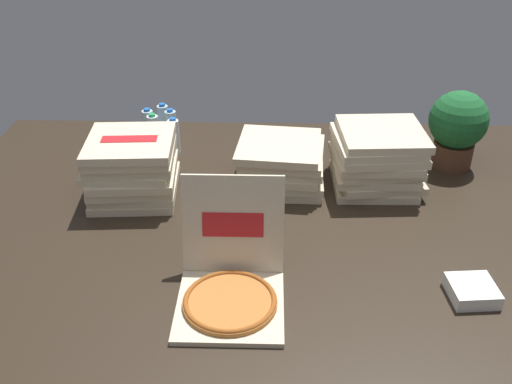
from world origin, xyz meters
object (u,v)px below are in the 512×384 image
(potted_plant, at_px, (457,126))
(napkin_pile, at_px, (472,291))
(open_pizza_box, at_px, (231,282))
(pizza_stack_right_mid, at_px, (377,158))
(water_bottle_0, at_px, (154,132))
(pizza_stack_left_far, at_px, (132,167))
(water_bottle_1, at_px, (171,127))
(water_bottle_3, at_px, (148,126))
(pizza_stack_center_near, at_px, (281,163))
(water_bottle_4, at_px, (163,121))
(water_bottle_2, at_px, (174,136))

(potted_plant, relative_size, napkin_pile, 2.42)
(open_pizza_box, relative_size, pizza_stack_right_mid, 1.08)
(water_bottle_0, xyz_separation_m, potted_plant, (1.66, -0.17, 0.13))
(pizza_stack_left_far, height_order, water_bottle_1, pizza_stack_left_far)
(potted_plant, bearing_deg, water_bottle_3, 171.72)
(pizza_stack_center_near, distance_m, water_bottle_4, 0.89)
(water_bottle_4, bearing_deg, water_bottle_3, -134.40)
(pizza_stack_right_mid, bearing_deg, water_bottle_1, 156.87)
(water_bottle_1, xyz_separation_m, potted_plant, (1.57, -0.24, 0.13))
(water_bottle_1, height_order, napkin_pile, water_bottle_1)
(pizza_stack_left_far, xyz_separation_m, water_bottle_3, (-0.04, 0.62, -0.06))
(pizza_stack_center_near, height_order, napkin_pile, pizza_stack_center_near)
(water_bottle_0, bearing_deg, water_bottle_3, 120.03)
(open_pizza_box, relative_size, water_bottle_1, 2.41)
(pizza_stack_left_far, distance_m, water_bottle_2, 0.50)
(open_pizza_box, relative_size, water_bottle_0, 2.41)
(open_pizza_box, bearing_deg, water_bottle_4, 108.83)
(open_pizza_box, xyz_separation_m, pizza_stack_left_far, (-0.53, 0.76, 0.08))
(water_bottle_4, relative_size, napkin_pile, 1.20)
(potted_plant, height_order, napkin_pile, potted_plant)
(open_pizza_box, distance_m, water_bottle_0, 1.41)
(water_bottle_2, relative_size, napkin_pile, 1.20)
(water_bottle_0, bearing_deg, pizza_stack_left_far, -90.31)
(pizza_stack_center_near, bearing_deg, open_pizza_box, -102.48)
(water_bottle_4, bearing_deg, water_bottle_2, -65.72)
(water_bottle_4, bearing_deg, pizza_stack_left_far, -92.90)
(water_bottle_0, xyz_separation_m, water_bottle_4, (0.03, 0.15, 0.00))
(pizza_stack_right_mid, xyz_separation_m, water_bottle_3, (-1.25, 0.48, -0.06))
(pizza_stack_left_far, bearing_deg, pizza_stack_right_mid, 6.23)
(pizza_stack_left_far, bearing_deg, open_pizza_box, -55.18)
(pizza_stack_left_far, height_order, potted_plant, potted_plant)
(pizza_stack_left_far, relative_size, napkin_pile, 2.61)
(pizza_stack_right_mid, bearing_deg, water_bottle_0, 161.38)
(pizza_stack_right_mid, distance_m, napkin_pile, 0.91)
(pizza_stack_center_near, height_order, water_bottle_3, pizza_stack_center_near)
(pizza_stack_center_near, bearing_deg, water_bottle_2, 150.21)
(pizza_stack_center_near, height_order, water_bottle_0, pizza_stack_center_near)
(potted_plant, bearing_deg, open_pizza_box, -135.13)
(pizza_stack_right_mid, height_order, water_bottle_3, pizza_stack_right_mid)
(potted_plant, bearing_deg, pizza_stack_left_far, -167.61)
(pizza_stack_right_mid, xyz_separation_m, napkin_pile, (0.26, -0.87, -0.13))
(open_pizza_box, height_order, napkin_pile, open_pizza_box)
(pizza_stack_left_far, bearing_deg, potted_plant, 12.39)
(water_bottle_3, distance_m, water_bottle_4, 0.11)
(pizza_stack_left_far, relative_size, water_bottle_4, 2.17)
(pizza_stack_right_mid, distance_m, pizza_stack_left_far, 1.22)
(water_bottle_1, relative_size, napkin_pile, 1.20)
(water_bottle_1, relative_size, water_bottle_4, 1.00)
(pizza_stack_right_mid, height_order, water_bottle_0, pizza_stack_right_mid)
(water_bottle_2, height_order, potted_plant, potted_plant)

